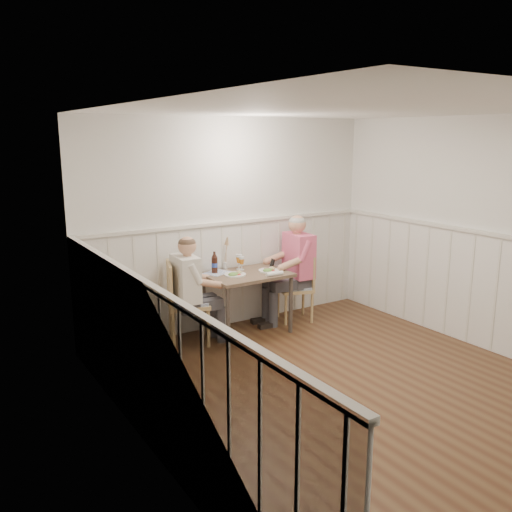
{
  "coord_description": "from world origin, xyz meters",
  "views": [
    {
      "loc": [
        -3.34,
        -3.56,
        2.38
      ],
      "look_at": [
        -0.02,
        1.64,
        1.0
      ],
      "focal_mm": 38.0,
      "sensor_mm": 36.0,
      "label": 1
    }
  ],
  "objects_px": {
    "chair_right": "(299,285)",
    "chair_left": "(183,300)",
    "man_in_pink": "(295,276)",
    "dining_table": "(247,281)",
    "grass_vase": "(225,254)",
    "diner_cream": "(190,300)",
    "beer_bottle": "(215,264)"
  },
  "relations": [
    {
      "from": "chair_right",
      "to": "dining_table",
      "type": "bearing_deg",
      "value": -177.52
    },
    {
      "from": "chair_right",
      "to": "beer_bottle",
      "type": "xyz_separation_m",
      "value": [
        -1.15,
        0.17,
        0.39
      ]
    },
    {
      "from": "dining_table",
      "to": "grass_vase",
      "type": "height_order",
      "value": "grass_vase"
    },
    {
      "from": "chair_right",
      "to": "chair_left",
      "type": "height_order",
      "value": "chair_left"
    },
    {
      "from": "man_in_pink",
      "to": "chair_left",
      "type": "bearing_deg",
      "value": 178.69
    },
    {
      "from": "chair_right",
      "to": "diner_cream",
      "type": "height_order",
      "value": "diner_cream"
    },
    {
      "from": "chair_right",
      "to": "man_in_pink",
      "type": "bearing_deg",
      "value": 169.98
    },
    {
      "from": "man_in_pink",
      "to": "diner_cream",
      "type": "bearing_deg",
      "value": -178.28
    },
    {
      "from": "dining_table",
      "to": "diner_cream",
      "type": "relative_size",
      "value": 0.75
    },
    {
      "from": "dining_table",
      "to": "grass_vase",
      "type": "relative_size",
      "value": 2.31
    },
    {
      "from": "chair_left",
      "to": "beer_bottle",
      "type": "relative_size",
      "value": 3.65
    },
    {
      "from": "chair_left",
      "to": "man_in_pink",
      "type": "height_order",
      "value": "man_in_pink"
    },
    {
      "from": "chair_right",
      "to": "diner_cream",
      "type": "bearing_deg",
      "value": -178.68
    },
    {
      "from": "dining_table",
      "to": "chair_right",
      "type": "xyz_separation_m",
      "value": [
        0.82,
        0.04,
        -0.18
      ]
    },
    {
      "from": "diner_cream",
      "to": "chair_right",
      "type": "bearing_deg",
      "value": 1.32
    },
    {
      "from": "beer_bottle",
      "to": "grass_vase",
      "type": "distance_m",
      "value": 0.24
    },
    {
      "from": "chair_left",
      "to": "man_in_pink",
      "type": "bearing_deg",
      "value": -1.31
    },
    {
      "from": "man_in_pink",
      "to": "dining_table",
      "type": "bearing_deg",
      "value": -176.66
    },
    {
      "from": "dining_table",
      "to": "grass_vase",
      "type": "bearing_deg",
      "value": 112.36
    },
    {
      "from": "diner_cream",
      "to": "chair_left",
      "type": "bearing_deg",
      "value": 117.01
    },
    {
      "from": "diner_cream",
      "to": "man_in_pink",
      "type": "bearing_deg",
      "value": 1.72
    },
    {
      "from": "chair_left",
      "to": "man_in_pink",
      "type": "distance_m",
      "value": 1.58
    },
    {
      "from": "grass_vase",
      "to": "diner_cream",
      "type": "bearing_deg",
      "value": -154.32
    },
    {
      "from": "chair_left",
      "to": "diner_cream",
      "type": "bearing_deg",
      "value": -62.99
    },
    {
      "from": "diner_cream",
      "to": "grass_vase",
      "type": "distance_m",
      "value": 0.82
    },
    {
      "from": "chair_left",
      "to": "man_in_pink",
      "type": "relative_size",
      "value": 0.69
    },
    {
      "from": "chair_right",
      "to": "beer_bottle",
      "type": "bearing_deg",
      "value": 171.43
    },
    {
      "from": "diner_cream",
      "to": "grass_vase",
      "type": "height_order",
      "value": "diner_cream"
    },
    {
      "from": "diner_cream",
      "to": "beer_bottle",
      "type": "relative_size",
      "value": 4.88
    },
    {
      "from": "chair_left",
      "to": "beer_bottle",
      "type": "distance_m",
      "value": 0.61
    },
    {
      "from": "dining_table",
      "to": "man_in_pink",
      "type": "relative_size",
      "value": 0.69
    },
    {
      "from": "dining_table",
      "to": "diner_cream",
      "type": "distance_m",
      "value": 0.78
    }
  ]
}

